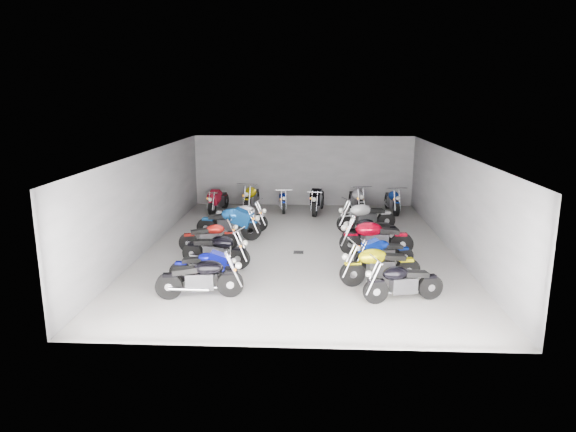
# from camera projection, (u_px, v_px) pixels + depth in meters

# --- Properties ---
(ground) EXTENTS (14.00, 14.00, 0.00)m
(ground) POSITION_uv_depth(u_px,v_px,m) (299.00, 248.00, 17.16)
(ground) COLOR gray
(ground) RESTS_ON ground
(wall_back) EXTENTS (10.00, 0.10, 3.20)m
(wall_back) POSITION_uv_depth(u_px,v_px,m) (303.00, 171.00, 23.60)
(wall_back) COLOR gray
(wall_back) RESTS_ON ground
(wall_left) EXTENTS (0.10, 14.00, 3.20)m
(wall_left) POSITION_uv_depth(u_px,v_px,m) (149.00, 200.00, 17.03)
(wall_left) COLOR gray
(wall_left) RESTS_ON ground
(wall_right) EXTENTS (0.10, 14.00, 3.20)m
(wall_right) POSITION_uv_depth(u_px,v_px,m) (454.00, 203.00, 16.56)
(wall_right) COLOR gray
(wall_right) RESTS_ON ground
(ceiling) EXTENTS (10.00, 14.00, 0.04)m
(ceiling) POSITION_uv_depth(u_px,v_px,m) (299.00, 152.00, 16.42)
(ceiling) COLOR black
(ceiling) RESTS_ON wall_back
(drain_grate) EXTENTS (0.32, 0.32, 0.01)m
(drain_grate) POSITION_uv_depth(u_px,v_px,m) (298.00, 252.00, 16.67)
(drain_grate) COLOR black
(drain_grate) RESTS_ON ground
(motorcycle_left_a) EXTENTS (2.19, 0.53, 0.97)m
(motorcycle_left_a) POSITION_uv_depth(u_px,v_px,m) (201.00, 278.00, 12.81)
(motorcycle_left_a) COLOR black
(motorcycle_left_a) RESTS_ON ground
(motorcycle_left_b) EXTENTS (1.89, 0.38, 0.83)m
(motorcycle_left_b) POSITION_uv_depth(u_px,v_px,m) (204.00, 267.00, 13.89)
(motorcycle_left_b) COLOR black
(motorcycle_left_b) RESTS_ON ground
(motorcycle_left_c) EXTENTS (2.13, 0.72, 0.95)m
(motorcycle_left_c) POSITION_uv_depth(u_px,v_px,m) (216.00, 250.00, 15.18)
(motorcycle_left_c) COLOR black
(motorcycle_left_c) RESTS_ON ground
(motorcycle_left_d) EXTENTS (1.94, 0.64, 0.87)m
(motorcycle_left_d) POSITION_uv_depth(u_px,v_px,m) (210.00, 236.00, 16.82)
(motorcycle_left_d) COLOR black
(motorcycle_left_d) RESTS_ON ground
(motorcycle_left_e) EXTENTS (2.37, 0.64, 1.05)m
(motorcycle_left_e) POSITION_uv_depth(u_px,v_px,m) (230.00, 223.00, 18.13)
(motorcycle_left_e) COLOR black
(motorcycle_left_e) RESTS_ON ground
(motorcycle_left_f) EXTENTS (2.18, 0.66, 0.97)m
(motorcycle_left_f) POSITION_uv_depth(u_px,v_px,m) (240.00, 217.00, 19.29)
(motorcycle_left_f) COLOR black
(motorcycle_left_f) RESTS_ON ground
(motorcycle_right_a) EXTENTS (2.04, 0.66, 0.91)m
(motorcycle_right_a) POSITION_uv_depth(u_px,v_px,m) (402.00, 282.00, 12.60)
(motorcycle_right_a) COLOR black
(motorcycle_right_a) RESTS_ON ground
(motorcycle_right_b) EXTENTS (2.22, 0.69, 0.99)m
(motorcycle_right_b) POSITION_uv_depth(u_px,v_px,m) (379.00, 265.00, 13.74)
(motorcycle_right_b) COLOR black
(motorcycle_right_b) RESTS_ON ground
(motorcycle_right_c) EXTENTS (1.81, 0.61, 0.81)m
(motorcycle_right_c) POSITION_uv_depth(u_px,v_px,m) (383.00, 253.00, 15.16)
(motorcycle_right_c) COLOR black
(motorcycle_right_c) RESTS_ON ground
(motorcycle_right_d) EXTENTS (2.36, 0.47, 1.04)m
(motorcycle_right_d) POSITION_uv_depth(u_px,v_px,m) (375.00, 238.00, 16.32)
(motorcycle_right_d) COLOR black
(motorcycle_right_d) RESTS_ON ground
(motorcycle_right_e) EXTENTS (2.03, 0.67, 0.91)m
(motorcycle_right_e) POSITION_uv_depth(u_px,v_px,m) (371.00, 231.00, 17.42)
(motorcycle_right_e) COLOR black
(motorcycle_right_e) RESTS_ON ground
(motorcycle_right_f) EXTENTS (2.25, 0.87, 1.02)m
(motorcycle_right_f) POSITION_uv_depth(u_px,v_px,m) (366.00, 217.00, 19.16)
(motorcycle_right_f) COLOR black
(motorcycle_right_f) RESTS_ON ground
(motorcycle_back_a) EXTENTS (0.59, 2.17, 0.96)m
(motorcycle_back_a) POSITION_uv_depth(u_px,v_px,m) (218.00, 200.00, 22.41)
(motorcycle_back_a) COLOR black
(motorcycle_back_a) RESTS_ON ground
(motorcycle_back_b) EXTENTS (0.53, 2.38, 1.05)m
(motorcycle_back_b) POSITION_uv_depth(u_px,v_px,m) (252.00, 197.00, 22.78)
(motorcycle_back_b) COLOR black
(motorcycle_back_b) RESTS_ON ground
(motorcycle_back_c) EXTENTS (0.44, 1.94, 0.85)m
(motorcycle_back_c) POSITION_uv_depth(u_px,v_px,m) (283.00, 200.00, 22.63)
(motorcycle_back_c) COLOR black
(motorcycle_back_c) RESTS_ON ground
(motorcycle_back_d) EXTENTS (0.62, 2.34, 1.03)m
(motorcycle_back_d) POSITION_uv_depth(u_px,v_px,m) (318.00, 200.00, 22.22)
(motorcycle_back_d) COLOR black
(motorcycle_back_d) RESTS_ON ground
(motorcycle_back_e) EXTENTS (0.57, 2.32, 1.02)m
(motorcycle_back_e) POSITION_uv_depth(u_px,v_px,m) (356.00, 200.00, 22.27)
(motorcycle_back_e) COLOR black
(motorcycle_back_e) RESTS_ON ground
(motorcycle_back_f) EXTENTS (0.49, 2.21, 0.97)m
(motorcycle_back_f) POSITION_uv_depth(u_px,v_px,m) (392.00, 201.00, 22.29)
(motorcycle_back_f) COLOR black
(motorcycle_back_f) RESTS_ON ground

